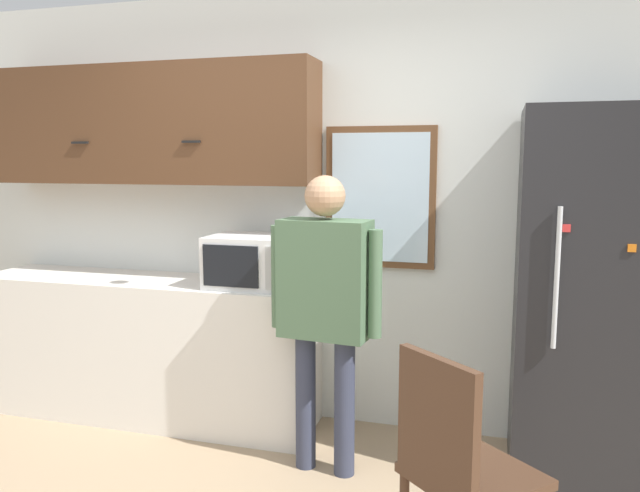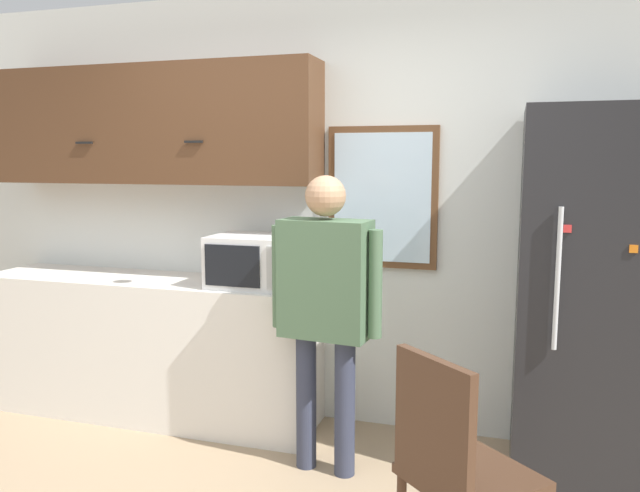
{
  "view_description": "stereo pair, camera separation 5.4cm",
  "coord_description": "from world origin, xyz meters",
  "px_view_note": "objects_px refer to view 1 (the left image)",
  "views": [
    {
      "loc": [
        1.09,
        -1.96,
        1.68
      ],
      "look_at": [
        0.24,
        0.98,
        1.25
      ],
      "focal_mm": 35.0,
      "sensor_mm": 36.0,
      "label": 1
    },
    {
      "loc": [
        1.15,
        -1.95,
        1.68
      ],
      "look_at": [
        0.24,
        0.98,
        1.25
      ],
      "focal_mm": 35.0,
      "sensor_mm": 36.0,
      "label": 2
    }
  ],
  "objects_px": {
    "microwave": "(251,261)",
    "chair": "(458,461)",
    "person": "(325,295)",
    "refrigerator": "(593,298)"
  },
  "relations": [
    {
      "from": "refrigerator",
      "to": "chair",
      "type": "relative_size",
      "value": 2.03
    },
    {
      "from": "person",
      "to": "microwave",
      "type": "bearing_deg",
      "value": 153.15
    },
    {
      "from": "microwave",
      "to": "chair",
      "type": "distance_m",
      "value": 1.8
    },
    {
      "from": "microwave",
      "to": "refrigerator",
      "type": "relative_size",
      "value": 0.25
    },
    {
      "from": "chair",
      "to": "person",
      "type": "bearing_deg",
      "value": -2.12
    },
    {
      "from": "person",
      "to": "refrigerator",
      "type": "distance_m",
      "value": 1.39
    },
    {
      "from": "refrigerator",
      "to": "chair",
      "type": "bearing_deg",
      "value": -118.97
    },
    {
      "from": "person",
      "to": "refrigerator",
      "type": "xyz_separation_m",
      "value": [
        1.34,
        0.34,
        -0.0
      ]
    },
    {
      "from": "microwave",
      "to": "chair",
      "type": "xyz_separation_m",
      "value": [
        1.31,
        -1.11,
        -0.55
      ]
    },
    {
      "from": "microwave",
      "to": "person",
      "type": "distance_m",
      "value": 0.68
    }
  ]
}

